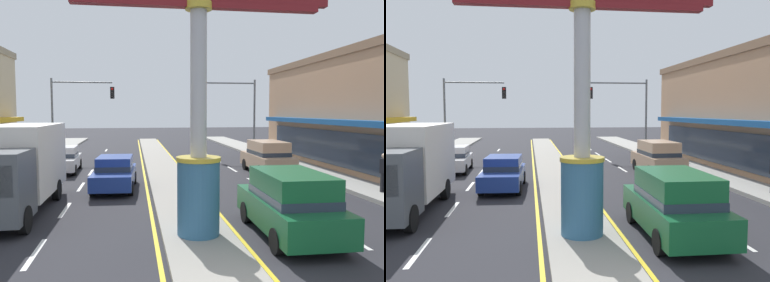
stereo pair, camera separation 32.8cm
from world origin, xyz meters
The scene contains 12 objects.
median_strip centered at (0.00, 18.00, 0.07)m, with size 2.05×52.00×0.14m, color gray.
sidewalk_right centered at (9.02, 16.00, 0.09)m, with size 2.80×60.00×0.18m, color #9E9B93.
lane_markings centered at (0.00, 16.65, 0.00)m, with size 8.79×52.00×0.01m.
district_sign centered at (0.00, 5.28, 4.22)m, with size 7.40×1.26×7.87m.
traffic_light_left_side centered at (-6.26, 25.88, 4.25)m, with size 4.86×0.46×6.20m.
traffic_light_right_side centered at (6.26, 25.03, 4.25)m, with size 4.86×0.46×6.20m.
sedan_near_right_lane centered at (-2.67, 12.76, 0.79)m, with size 2.01×4.39×1.53m.
suv_far_right_lane centered at (5.97, 16.20, 0.98)m, with size 2.00×4.62×1.90m.
sedan_near_left_lane centered at (-5.97, 18.41, 0.79)m, with size 1.93×4.35×1.53m.
suv_mid_left_lane centered at (2.67, 5.14, 0.98)m, with size 2.03×4.63×1.90m.
box_truck_far_left_oncoming centered at (-5.96, 9.34, 1.69)m, with size 2.29×6.92×3.12m.
pedestrian_far_side centered at (8.76, 9.53, 1.12)m, with size 0.45×0.41×1.67m.
Camera 1 is at (-1.80, -5.25, 3.63)m, focal length 35.89 mm.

